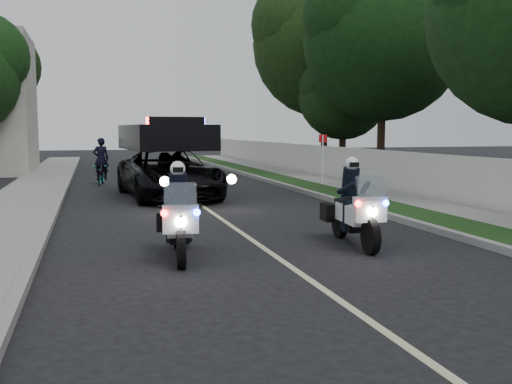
# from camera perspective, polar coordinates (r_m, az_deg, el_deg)

# --- Properties ---
(ground) EXTENTS (120.00, 120.00, 0.00)m
(ground) POSITION_cam_1_polar(r_m,az_deg,el_deg) (7.30, 10.30, -11.88)
(ground) COLOR black
(ground) RESTS_ON ground
(curb_right) EXTENTS (0.20, 60.00, 0.15)m
(curb_right) POSITION_cam_1_polar(r_m,az_deg,el_deg) (17.88, 8.03, -0.87)
(curb_right) COLOR gray
(curb_right) RESTS_ON ground
(grass_verge) EXTENTS (1.20, 60.00, 0.16)m
(grass_verge) POSITION_cam_1_polar(r_m,az_deg,el_deg) (18.17, 10.05, -0.78)
(grass_verge) COLOR #193814
(grass_verge) RESTS_ON ground
(sidewalk_right) EXTENTS (1.40, 60.00, 0.16)m
(sidewalk_right) POSITION_cam_1_polar(r_m,az_deg,el_deg) (18.77, 13.63, -0.64)
(sidewalk_right) COLOR gray
(sidewalk_right) RESTS_ON ground
(property_wall) EXTENTS (0.22, 60.00, 1.50)m
(property_wall) POSITION_cam_1_polar(r_m,az_deg,el_deg) (19.21, 16.28, 1.46)
(property_wall) COLOR beige
(property_wall) RESTS_ON ground
(curb_left) EXTENTS (0.20, 60.00, 0.15)m
(curb_left) POSITION_cam_1_polar(r_m,az_deg,el_deg) (16.40, -19.21, -1.79)
(curb_left) COLOR gray
(curb_left) RESTS_ON ground
(sidewalk_left) EXTENTS (2.00, 60.00, 0.16)m
(sidewalk_left) POSITION_cam_1_polar(r_m,az_deg,el_deg) (16.50, -23.02, -1.88)
(sidewalk_left) COLOR gray
(sidewalk_left) RESTS_ON ground
(lane_marking) EXTENTS (0.12, 50.00, 0.01)m
(lane_marking) POSITION_cam_1_polar(r_m,az_deg,el_deg) (16.67, -4.98, -1.59)
(lane_marking) COLOR #BFB78C
(lane_marking) RESTS_ON ground
(police_moto_left) EXTENTS (0.91, 2.07, 1.70)m
(police_moto_left) POSITION_cam_1_polar(r_m,az_deg,el_deg) (10.38, -7.56, -6.39)
(police_moto_left) COLOR silver
(police_moto_left) RESTS_ON ground
(police_moto_right) EXTENTS (0.88, 2.09, 1.73)m
(police_moto_right) POSITION_cam_1_polar(r_m,az_deg,el_deg) (11.51, 9.56, -5.18)
(police_moto_right) COLOR silver
(police_moto_right) RESTS_ON ground
(police_suv) EXTENTS (3.25, 6.06, 2.83)m
(police_suv) POSITION_cam_1_polar(r_m,az_deg,el_deg) (19.40, -8.54, -0.55)
(police_suv) COLOR black
(police_suv) RESTS_ON ground
(bicycle) EXTENTS (0.75, 1.62, 0.82)m
(bicycle) POSITION_cam_1_polar(r_m,az_deg,el_deg) (24.48, -14.95, 0.70)
(bicycle) COLOR black
(bicycle) RESTS_ON ground
(cyclist) EXTENTS (0.66, 0.48, 1.72)m
(cyclist) POSITION_cam_1_polar(r_m,az_deg,el_deg) (24.48, -14.95, 0.70)
(cyclist) COLOR black
(cyclist) RESTS_ON ground
(sign_post) EXTENTS (0.43, 0.43, 2.11)m
(sign_post) POSITION_cam_1_polar(r_m,az_deg,el_deg) (23.97, 6.55, 0.76)
(sign_post) COLOR red
(sign_post) RESTS_ON ground
(tree_right_c) EXTENTS (8.77, 8.77, 12.15)m
(tree_right_c) POSITION_cam_1_polar(r_m,az_deg,el_deg) (27.47, 12.12, 1.35)
(tree_right_c) COLOR black
(tree_right_c) RESTS_ON ground
(tree_right_d) EXTENTS (8.49, 8.49, 13.43)m
(tree_right_d) POSITION_cam_1_polar(r_m,az_deg,el_deg) (33.07, 6.68, 2.24)
(tree_right_d) COLOR #1C3A13
(tree_right_d) RESTS_ON ground
(tree_right_e) EXTENTS (5.65, 5.65, 7.91)m
(tree_right_e) POSITION_cam_1_polar(r_m,az_deg,el_deg) (31.05, 8.47, 1.96)
(tree_right_e) COLOR #163510
(tree_right_e) RESTS_ON ground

